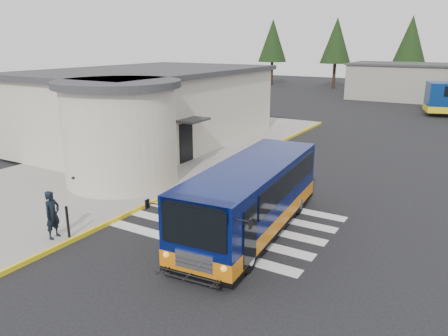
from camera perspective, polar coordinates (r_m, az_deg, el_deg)
The scene contains 9 objects.
ground at distance 17.40m, azimuth 3.00°, elevation -6.25°, with size 140.00×140.00×0.00m, color black.
sidewalk at distance 25.43m, azimuth -10.86°, elevation 0.94°, with size 10.00×34.00×0.15m, color gray.
curb_strip at distance 22.55m, azimuth -1.36°, elevation -0.72°, with size 0.12×34.00×0.16m, color yellow.
station_building at distance 28.26m, azimuth -10.05°, elevation 7.66°, with size 12.70×18.70×4.80m.
crosswalk at distance 16.98m, azimuth 0.22°, elevation -6.80°, with size 8.00×5.35×0.01m.
transit_bus at distance 15.59m, azimuth 3.58°, elevation -4.22°, with size 3.47×9.11×2.52m.
pedestrian_a at distance 15.97m, azimuth -21.50°, elevation -5.69°, with size 0.61×0.40×1.68m, color black.
pedestrian_b at distance 20.25m, azimuth -18.63°, elevation -1.15°, with size 0.73×0.57×1.49m, color black.
bollard at distance 15.92m, azimuth -19.74°, elevation -6.64°, with size 0.09×0.09×1.14m, color black.
Camera 1 is at (7.43, -14.27, 6.63)m, focal length 35.00 mm.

